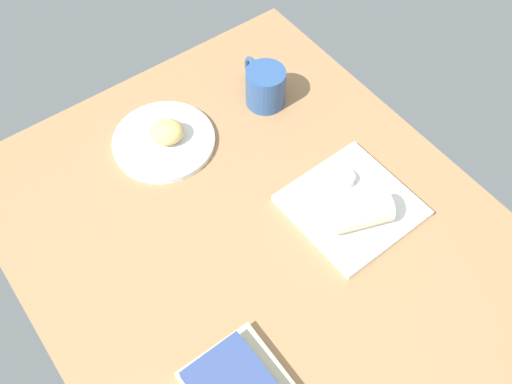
# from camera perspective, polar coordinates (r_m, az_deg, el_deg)

# --- Properties ---
(dining_table) EXTENTS (1.10, 0.90, 0.04)m
(dining_table) POSITION_cam_1_polar(r_m,az_deg,el_deg) (1.22, 0.63, -4.86)
(dining_table) COLOR #9E754C
(dining_table) RESTS_ON ground
(round_plate) EXTENTS (0.23, 0.23, 0.01)m
(round_plate) POSITION_cam_1_polar(r_m,az_deg,el_deg) (1.35, -8.78, 4.82)
(round_plate) COLOR white
(round_plate) RESTS_ON dining_table
(scone_pastry) EXTENTS (0.09, 0.09, 0.05)m
(scone_pastry) POSITION_cam_1_polar(r_m,az_deg,el_deg) (1.33, -8.47, 5.69)
(scone_pastry) COLOR #DBB76A
(scone_pastry) RESTS_ON round_plate
(square_plate) EXTENTS (0.24, 0.24, 0.02)m
(square_plate) POSITION_cam_1_polar(r_m,az_deg,el_deg) (1.25, 9.10, -1.32)
(square_plate) COLOR white
(square_plate) RESTS_ON dining_table
(sauce_cup) EXTENTS (0.04, 0.04, 0.02)m
(sauce_cup) POSITION_cam_1_polar(r_m,az_deg,el_deg) (1.26, 8.49, 1.15)
(sauce_cup) COLOR silver
(sauce_cup) RESTS_ON square_plate
(breakfast_wrap) EXTENTS (0.10, 0.13, 0.06)m
(breakfast_wrap) POSITION_cam_1_polar(r_m,az_deg,el_deg) (1.19, 9.96, -1.94)
(breakfast_wrap) COLOR beige
(breakfast_wrap) RESTS_ON square_plate
(coffee_mug) EXTENTS (0.14, 0.09, 0.09)m
(coffee_mug) POSITION_cam_1_polar(r_m,az_deg,el_deg) (1.39, 0.84, 10.10)
(coffee_mug) COLOR #2D518C
(coffee_mug) RESTS_ON dining_table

